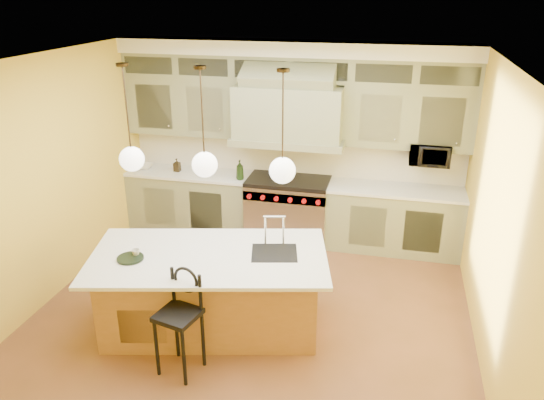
% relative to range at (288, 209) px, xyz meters
% --- Properties ---
extents(floor, '(5.00, 5.00, 0.00)m').
position_rel_range_xyz_m(floor, '(0.00, -2.14, -0.49)').
color(floor, brown).
rests_on(floor, ground).
extents(ceiling, '(5.00, 5.00, 0.00)m').
position_rel_range_xyz_m(ceiling, '(0.00, -2.14, 2.41)').
color(ceiling, white).
rests_on(ceiling, wall_back).
extents(wall_back, '(5.00, 0.00, 5.00)m').
position_rel_range_xyz_m(wall_back, '(0.00, 0.36, 0.96)').
color(wall_back, gold).
rests_on(wall_back, ground).
extents(wall_front, '(5.00, 0.00, 5.00)m').
position_rel_range_xyz_m(wall_front, '(0.00, -4.64, 0.96)').
color(wall_front, gold).
rests_on(wall_front, ground).
extents(wall_left, '(0.00, 5.00, 5.00)m').
position_rel_range_xyz_m(wall_left, '(-2.50, -2.14, 0.96)').
color(wall_left, gold).
rests_on(wall_left, ground).
extents(wall_right, '(0.00, 5.00, 5.00)m').
position_rel_range_xyz_m(wall_right, '(2.50, -2.14, 0.96)').
color(wall_right, gold).
rests_on(wall_right, ground).
extents(back_cabinetry, '(5.00, 0.77, 2.90)m').
position_rel_range_xyz_m(back_cabinetry, '(0.00, 0.09, 0.94)').
color(back_cabinetry, gray).
rests_on(back_cabinetry, floor).
extents(range, '(1.20, 0.74, 0.96)m').
position_rel_range_xyz_m(range, '(0.00, 0.00, 0.00)').
color(range, silver).
rests_on(range, floor).
extents(kitchen_island, '(2.76, 1.87, 1.35)m').
position_rel_range_xyz_m(kitchen_island, '(-0.37, -2.39, -0.01)').
color(kitchen_island, olive).
rests_on(kitchen_island, floor).
extents(counter_stool, '(0.46, 0.46, 1.09)m').
position_rel_range_xyz_m(counter_stool, '(-0.42, -3.16, 0.13)').
color(counter_stool, black).
rests_on(counter_stool, floor).
extents(microwave, '(0.54, 0.37, 0.30)m').
position_rel_range_xyz_m(microwave, '(1.95, 0.11, 0.96)').
color(microwave, black).
rests_on(microwave, back_cabinetry).
extents(oil_bottle_a, '(0.12, 0.13, 0.30)m').
position_rel_range_xyz_m(oil_bottle_a, '(-0.70, -0.13, 0.60)').
color(oil_bottle_a, black).
rests_on(oil_bottle_a, back_cabinetry).
extents(oil_bottle_b, '(0.10, 0.10, 0.20)m').
position_rel_range_xyz_m(oil_bottle_b, '(-1.75, 0.01, 0.56)').
color(oil_bottle_b, black).
rests_on(oil_bottle_b, back_cabinetry).
extents(fruit_bowl, '(0.31, 0.31, 0.07)m').
position_rel_range_xyz_m(fruit_bowl, '(-2.30, 0.01, 0.49)').
color(fruit_bowl, silver).
rests_on(fruit_bowl, back_cabinetry).
extents(cup, '(0.10, 0.10, 0.08)m').
position_rel_range_xyz_m(cup, '(-1.11, -2.65, 0.48)').
color(cup, beige).
rests_on(cup, kitchen_island).
extents(pendant_left, '(0.26, 0.26, 1.11)m').
position_rel_range_xyz_m(pendant_left, '(-1.18, -2.39, 1.46)').
color(pendant_left, '#2D2319').
rests_on(pendant_left, ceiling).
extents(pendant_center, '(0.26, 0.26, 1.11)m').
position_rel_range_xyz_m(pendant_center, '(-0.38, -2.39, 1.46)').
color(pendant_center, '#2D2319').
rests_on(pendant_center, ceiling).
extents(pendant_right, '(0.26, 0.26, 1.11)m').
position_rel_range_xyz_m(pendant_right, '(0.42, -2.39, 1.46)').
color(pendant_right, '#2D2319').
rests_on(pendant_right, ceiling).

